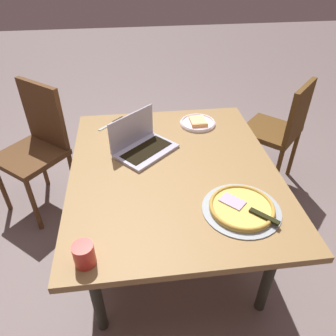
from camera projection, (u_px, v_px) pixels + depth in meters
ground_plane at (172, 252)px, 2.16m from camera, size 12.00×12.00×0.00m
dining_table at (173, 178)px, 1.77m from camera, size 1.32×1.09×0.70m
laptop at (142, 144)px, 1.84m from camera, size 0.39×0.40×0.21m
pizza_plate at (198, 123)px, 2.10m from camera, size 0.23×0.23×0.04m
pizza_tray at (242, 208)px, 1.47m from camera, size 0.36×0.36×0.03m
table_knife at (114, 122)px, 2.13m from camera, size 0.16×0.17×0.01m
drink_cup at (84, 254)px, 1.22m from camera, size 0.08×0.08×0.10m
chair_near at (37, 142)px, 2.26m from camera, size 0.57×0.57×0.93m
chair_far at (280, 128)px, 2.47m from camera, size 0.55×0.55×0.88m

